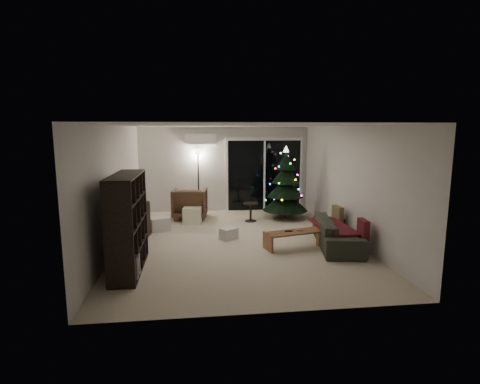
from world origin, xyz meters
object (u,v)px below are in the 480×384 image
object	(u,v)px
armchair	(190,203)
sofa	(337,232)
bookshelf	(115,223)
coffee_table	(296,240)
christmas_tree	(286,183)
media_cabinet	(132,224)

from	to	relation	value
armchair	sofa	bearing A→B (deg)	142.52
bookshelf	armchair	distance (m)	4.00
sofa	coffee_table	distance (m)	0.94
christmas_tree	media_cabinet	bearing A→B (deg)	-155.03
armchair	sofa	world-z (taller)	armchair
sofa	media_cabinet	bearing A→B (deg)	89.98
bookshelf	christmas_tree	size ratio (longest dim) A/B	0.84
media_cabinet	sofa	size ratio (longest dim) A/B	0.63
bookshelf	armchair	size ratio (longest dim) A/B	1.80
coffee_table	bookshelf	bearing A→B (deg)	178.19
media_cabinet	sofa	xyz separation A→B (m)	(4.30, -0.82, -0.10)
bookshelf	media_cabinet	xyz separation A→B (m)	(0.00, 1.69, -0.44)
bookshelf	sofa	world-z (taller)	bookshelf
media_cabinet	christmas_tree	distance (m)	4.25
bookshelf	coffee_table	distance (m)	3.51
armchair	coffee_table	bearing A→B (deg)	131.30
sofa	christmas_tree	distance (m)	2.74
sofa	coffee_table	bearing A→B (deg)	107.96
sofa	coffee_table	size ratio (longest dim) A/B	1.65
media_cabinet	coffee_table	world-z (taller)	media_cabinet
bookshelf	media_cabinet	bearing A→B (deg)	98.28
armchair	christmas_tree	bearing A→B (deg)	179.04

